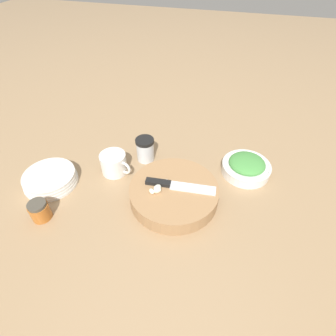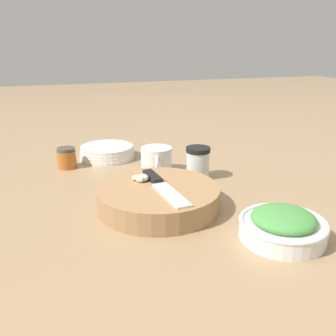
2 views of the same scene
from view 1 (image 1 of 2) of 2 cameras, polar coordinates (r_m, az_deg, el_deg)
ground_plane at (r=0.87m, az=-4.61°, el=-4.12°), size 5.00×5.00×0.00m
cutting_board at (r=0.81m, az=1.30°, el=-5.47°), size 0.27×0.27×0.05m
chef_knife at (r=0.79m, az=1.72°, el=-3.80°), size 0.22×0.05×0.01m
garlic_cloves at (r=0.78m, az=-2.42°, el=-4.27°), size 0.06×0.07×0.02m
herb_bowl at (r=0.93m, az=16.66°, el=0.32°), size 0.17×0.17×0.06m
spice_jar at (r=0.94m, az=-4.97°, el=4.08°), size 0.07×0.07×0.09m
coffee_mug at (r=0.91m, az=-11.65°, el=0.98°), size 0.11×0.09×0.07m
plate_stack at (r=0.94m, az=-24.27°, el=-2.13°), size 0.17×0.17×0.04m
honey_jar at (r=0.85m, az=-26.15°, el=-8.31°), size 0.06×0.06×0.06m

